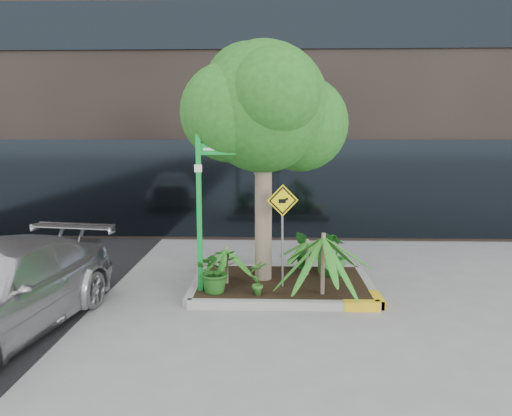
{
  "coord_description": "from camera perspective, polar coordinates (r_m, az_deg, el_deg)",
  "views": [
    {
      "loc": [
        0.01,
        -8.73,
        2.94
      ],
      "look_at": [
        -0.28,
        0.2,
        1.55
      ],
      "focal_mm": 35.0,
      "sensor_mm": 36.0,
      "label": 1
    }
  ],
  "objects": [
    {
      "name": "palm_left",
      "position": [
        9.16,
        -3.41,
        -4.7
      ],
      "size": [
        0.78,
        0.78,
        0.87
      ],
      "color": "gray",
      "rests_on": "ground"
    },
    {
      "name": "cattle_sign",
      "position": [
        8.87,
        3.06,
        -1.15
      ],
      "size": [
        0.56,
        0.15,
        1.85
      ],
      "rotation": [
        0.0,
        0.0,
        0.22
      ],
      "color": "slate",
      "rests_on": "ground"
    },
    {
      "name": "planter",
      "position": [
        9.44,
        3.18,
        -8.66
      ],
      "size": [
        3.35,
        2.36,
        0.15
      ],
      "color": "#9E9E99",
      "rests_on": "ground"
    },
    {
      "name": "palm_back",
      "position": [
        9.75,
        5.87,
        -3.85
      ],
      "size": [
        0.79,
        0.79,
        0.88
      ],
      "color": "gray",
      "rests_on": "ground"
    },
    {
      "name": "shrub_d",
      "position": [
        10.19,
        5.54,
        -4.82
      ],
      "size": [
        0.48,
        0.48,
        0.78
      ],
      "primitive_type": "imported",
      "rotation": [
        0.0,
        0.0,
        4.84
      ],
      "color": "#1A5C1D",
      "rests_on": "planter"
    },
    {
      "name": "shrub_a",
      "position": [
        8.73,
        -4.6,
        -7.1
      ],
      "size": [
        0.9,
        0.9,
        0.79
      ],
      "primitive_type": "imported",
      "rotation": [
        0.0,
        0.0,
        0.33
      ],
      "color": "#205919",
      "rests_on": "planter"
    },
    {
      "name": "tree",
      "position": [
        9.21,
        0.86,
        11.43
      ],
      "size": [
        3.06,
        2.72,
        4.59
      ],
      "color": "gray",
      "rests_on": "ground"
    },
    {
      "name": "ground",
      "position": [
        9.21,
        1.75,
        -9.77
      ],
      "size": [
        80.0,
        80.0,
        0.0
      ],
      "primitive_type": "plane",
      "color": "gray",
      "rests_on": "ground"
    },
    {
      "name": "shrub_c",
      "position": [
        8.6,
        0.23,
        -7.92
      ],
      "size": [
        0.45,
        0.45,
        0.62
      ],
      "primitive_type": "imported",
      "rotation": [
        0.0,
        0.0,
        3.75
      ],
      "color": "#337123",
      "rests_on": "planter"
    },
    {
      "name": "street_sign_post",
      "position": [
        8.64,
        -6.12,
        1.61
      ],
      "size": [
        0.9,
        0.88,
        3.0
      ],
      "rotation": [
        0.0,
        0.0,
        0.07
      ],
      "color": "#0E9D33",
      "rests_on": "ground"
    },
    {
      "name": "palm_front",
      "position": [
        8.54,
        7.73,
        -3.32
      ],
      "size": [
        1.2,
        1.2,
        1.34
      ],
      "color": "gray",
      "rests_on": "ground"
    },
    {
      "name": "shrub_b",
      "position": [
        9.77,
        8.83,
        -5.23
      ],
      "size": [
        0.68,
        0.68,
        0.86
      ],
      "primitive_type": "imported",
      "rotation": [
        0.0,
        0.0,
        2.29
      ],
      "color": "#227122",
      "rests_on": "planter"
    }
  ]
}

